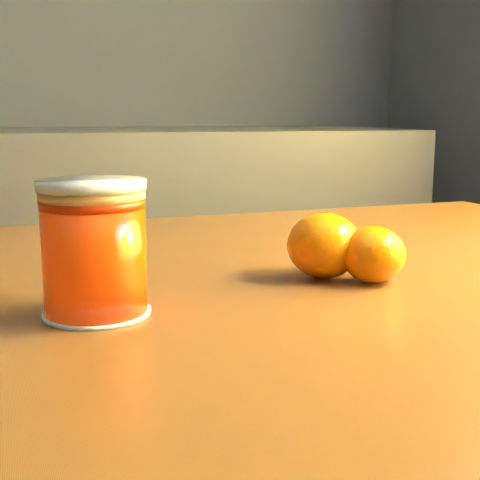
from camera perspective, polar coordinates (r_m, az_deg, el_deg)
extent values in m
cube|color=brown|center=(0.61, 0.56, -5.22)|extent=(1.13, 0.84, 0.04)
cylinder|color=#4C2113|center=(1.23, 16.79, -17.10)|extent=(0.05, 0.05, 0.75)
cylinder|color=red|center=(0.50, -12.30, -1.48)|extent=(0.08, 0.08, 0.09)
cylinder|color=#DDA45A|center=(0.49, -12.52, 3.83)|extent=(0.08, 0.08, 0.01)
cylinder|color=silver|center=(0.49, -12.54, 4.51)|extent=(0.08, 0.08, 0.00)
ellipsoid|color=orange|center=(0.61, 7.20, -0.45)|extent=(0.07, 0.07, 0.06)
ellipsoid|color=orange|center=(0.60, 11.28, -1.19)|extent=(0.07, 0.07, 0.05)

